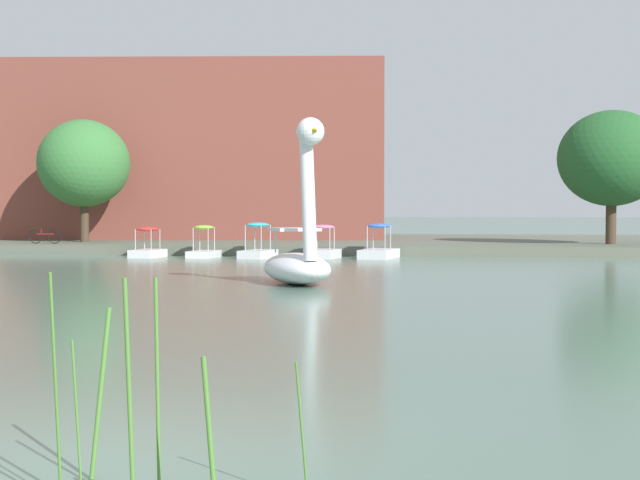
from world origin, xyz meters
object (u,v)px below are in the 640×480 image
(pedal_boat_blue, at_px, (379,249))
(tree_broadleaf_right, at_px, (612,159))
(pedal_boat_red, at_px, (148,247))
(parked_van, at_px, (257,219))
(swan_boat, at_px, (299,252))
(pedal_boat_pink, at_px, (323,249))
(pedal_boat_lime, at_px, (204,247))
(tree_broadleaf_left, at_px, (84,164))
(bicycle_parked, at_px, (45,236))
(pedal_boat_cyan, at_px, (258,247))

(pedal_boat_blue, bearing_deg, tree_broadleaf_right, 26.71)
(pedal_boat_red, bearing_deg, parked_van, 77.80)
(swan_boat, relative_size, pedal_boat_pink, 2.27)
(swan_boat, xyz_separation_m, pedal_boat_red, (-8.01, 12.81, -0.45))
(pedal_boat_pink, xyz_separation_m, parked_van, (-4.82, 11.82, 1.09))
(pedal_boat_lime, bearing_deg, pedal_boat_pink, 0.25)
(pedal_boat_pink, distance_m, pedal_boat_lime, 5.03)
(pedal_boat_pink, xyz_separation_m, pedal_boat_lime, (-5.03, -0.02, 0.04))
(tree_broadleaf_left, bearing_deg, parked_van, 39.40)
(bicycle_parked, bearing_deg, tree_broadleaf_right, 4.54)
(swan_boat, xyz_separation_m, tree_broadleaf_right, (12.16, 18.34, 3.48))
(pedal_boat_pink, distance_m, parked_van, 12.81)
(pedal_boat_red, bearing_deg, pedal_boat_lime, 3.14)
(pedal_boat_cyan, bearing_deg, tree_broadleaf_right, 19.70)
(pedal_boat_lime, bearing_deg, pedal_boat_cyan, -3.32)
(bicycle_parked, bearing_deg, pedal_boat_lime, -21.79)
(pedal_boat_pink, bearing_deg, pedal_boat_blue, 2.91)
(swan_boat, height_order, tree_broadleaf_right, tree_broadleaf_right)
(pedal_boat_cyan, distance_m, bicycle_parked, 11.21)
(parked_van, bearing_deg, pedal_boat_blue, -58.71)
(tree_broadleaf_left, xyz_separation_m, bicycle_parked, (-1.02, -2.32, -3.50))
(parked_van, bearing_deg, tree_broadleaf_right, -20.10)
(pedal_boat_blue, xyz_separation_m, pedal_boat_cyan, (-5.01, -0.27, 0.08))
(pedal_boat_pink, distance_m, pedal_boat_cyan, 2.72)
(pedal_boat_red, distance_m, tree_broadleaf_right, 21.28)
(pedal_boat_lime, distance_m, parked_van, 11.89)
(pedal_boat_red, bearing_deg, bicycle_parked, 149.85)
(pedal_boat_lime, bearing_deg, swan_boat, -66.47)
(pedal_boat_pink, relative_size, pedal_boat_cyan, 0.88)
(pedal_boat_blue, distance_m, pedal_boat_lime, 7.32)
(swan_boat, bearing_deg, pedal_boat_pink, 92.67)
(pedal_boat_pink, bearing_deg, tree_broadleaf_right, 22.87)
(pedal_boat_lime, height_order, tree_broadleaf_right, tree_broadleaf_right)
(pedal_boat_pink, relative_size, parked_van, 0.39)
(pedal_boat_red, relative_size, parked_van, 0.38)
(pedal_boat_blue, bearing_deg, tree_broadleaf_left, 159.35)
(tree_broadleaf_left, bearing_deg, pedal_boat_lime, -37.71)
(tree_broadleaf_left, relative_size, parked_van, 1.23)
(pedal_boat_pink, bearing_deg, pedal_boat_red, -178.82)
(pedal_boat_blue, distance_m, tree_broadleaf_left, 16.12)
(pedal_boat_blue, xyz_separation_m, tree_broadleaf_right, (10.47, 5.27, 3.97))
(tree_broadleaf_left, bearing_deg, pedal_boat_pink, -24.54)
(pedal_boat_blue, xyz_separation_m, tree_broadleaf_left, (-14.64, 5.52, 3.89))
(pedal_boat_cyan, xyz_separation_m, tree_broadleaf_right, (15.48, 5.54, 3.89))
(pedal_boat_pink, distance_m, tree_broadleaf_left, 14.11)
(pedal_boat_pink, relative_size, pedal_boat_red, 1.03)
(swan_boat, distance_m, tree_broadleaf_right, 22.28)
(pedal_boat_blue, distance_m, pedal_boat_pink, 2.30)
(pedal_boat_cyan, height_order, tree_broadleaf_left, tree_broadleaf_left)
(pedal_boat_cyan, relative_size, pedal_boat_lime, 1.18)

